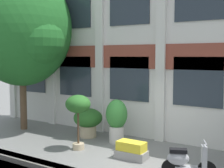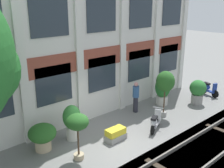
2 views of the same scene
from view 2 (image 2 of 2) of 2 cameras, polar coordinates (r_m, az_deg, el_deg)
ground_plane at (r=11.42m, az=0.54°, el=-12.38°), size 80.00×80.00×0.00m
apartment_facade at (r=12.11m, az=-8.00°, el=9.41°), size 16.56×0.64×8.05m
potted_plant_square_trough at (r=11.41m, az=0.78°, el=-10.94°), size 0.98×0.56×0.54m
potted_plant_tall_urn at (r=13.32m, az=11.54°, el=0.34°), size 0.93×0.93×2.41m
potted_plant_glazed_jar at (r=11.30m, az=-8.69°, el=-7.85°), size 0.78×0.78×1.57m
potted_plant_fluted_column at (r=15.77m, az=18.16°, el=-1.34°), size 0.94×0.94×1.42m
potted_plant_stone_basin at (r=15.13m, az=10.97°, el=-1.19°), size 0.86×0.86×1.66m
potted_plant_ribbed_drum at (r=10.88m, az=-14.91°, el=-10.68°), size 1.11×1.11×1.11m
potted_plant_low_pan at (r=9.70m, az=-7.52°, el=-8.73°), size 0.84×0.84×1.84m
scooter_near_curb at (r=12.24m, az=9.37°, el=-8.13°), size 1.29×0.74×0.98m
scooter_second_parked at (r=17.53m, az=20.32°, el=-0.93°), size 0.58×1.37×0.98m
resident_by_doorway at (r=13.91m, az=5.20°, el=-2.65°), size 0.48×0.34×1.67m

